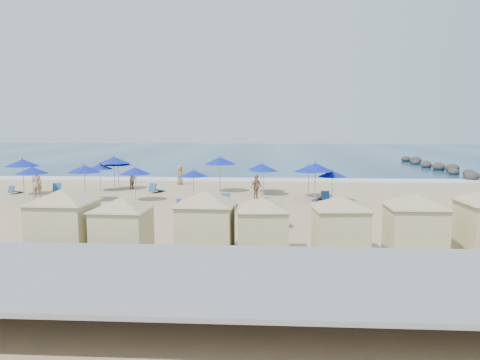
# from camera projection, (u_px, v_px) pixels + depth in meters

# --- Properties ---
(ground) EXTENTS (160.00, 160.00, 0.00)m
(ground) POSITION_uv_depth(u_px,v_px,m) (183.00, 211.00, 27.52)
(ground) COLOR tan
(ground) RESTS_ON ground
(ocean) EXTENTS (160.00, 80.00, 0.06)m
(ocean) POSITION_uv_depth(u_px,v_px,m) (240.00, 153.00, 82.03)
(ocean) COLOR navy
(ocean) RESTS_ON ground
(surf_line) EXTENTS (160.00, 2.50, 0.08)m
(surf_line) POSITION_uv_depth(u_px,v_px,m) (213.00, 179.00, 42.88)
(surf_line) COLOR white
(surf_line) RESTS_ON ground
(seawall) EXTENTS (160.00, 6.10, 1.22)m
(seawall) POSITION_uv_depth(u_px,v_px,m) (101.00, 272.00, 14.06)
(seawall) COLOR gray
(seawall) RESTS_ON ground
(rock_jetty) EXTENTS (2.56, 26.66, 0.96)m
(rock_jetty) POSITION_uv_depth(u_px,v_px,m) (443.00, 168.00, 50.71)
(rock_jetty) COLOR #2A2423
(rock_jetty) RESTS_ON ground
(trash_bin) EXTENTS (1.01, 1.01, 0.88)m
(trash_bin) POSITION_uv_depth(u_px,v_px,m) (276.00, 219.00, 22.99)
(trash_bin) COLOR black
(trash_bin) RESTS_ON ground
(cabana_0) EXTENTS (4.62, 4.62, 2.90)m
(cabana_0) POSITION_uv_depth(u_px,v_px,m) (63.00, 214.00, 17.79)
(cabana_0) COLOR beige
(cabana_0) RESTS_ON ground
(cabana_1) EXTENTS (4.16, 4.16, 2.61)m
(cabana_1) POSITION_uv_depth(u_px,v_px,m) (122.00, 220.00, 17.48)
(cabana_1) COLOR beige
(cabana_1) RESTS_ON ground
(cabana_2) EXTENTS (4.47, 4.47, 2.81)m
(cabana_2) POSITION_uv_depth(u_px,v_px,m) (206.00, 215.00, 17.84)
(cabana_2) COLOR beige
(cabana_2) RESTS_ON ground
(cabana_3) EXTENTS (4.06, 4.06, 2.55)m
(cabana_3) POSITION_uv_depth(u_px,v_px,m) (262.00, 219.00, 17.77)
(cabana_3) COLOR beige
(cabana_3) RESTS_ON ground
(cabana_4) EXTENTS (4.14, 4.14, 2.60)m
(cabana_4) POSITION_uv_depth(u_px,v_px,m) (340.00, 219.00, 17.77)
(cabana_4) COLOR beige
(cabana_4) RESTS_ON ground
(cabana_5) EXTENTS (4.33, 4.33, 2.72)m
(cabana_5) POSITION_uv_depth(u_px,v_px,m) (415.00, 217.00, 17.67)
(cabana_5) COLOR beige
(cabana_5) RESTS_ON ground
(umbrella_0) EXTENTS (2.38, 2.38, 2.70)m
(umbrella_0) POSITION_uv_depth(u_px,v_px,m) (22.00, 163.00, 33.18)
(umbrella_0) COLOR #A5A8AD
(umbrella_0) RESTS_ON ground
(umbrella_1) EXTENTS (2.07, 2.07, 2.36)m
(umbrella_1) POSITION_uv_depth(u_px,v_px,m) (32.00, 170.00, 30.84)
(umbrella_1) COLOR #A5A8AD
(umbrella_1) RESTS_ON ground
(umbrella_2) EXTENTS (1.92, 1.92, 2.18)m
(umbrella_2) POSITION_uv_depth(u_px,v_px,m) (100.00, 166.00, 35.37)
(umbrella_2) COLOR #A5A8AD
(umbrella_2) RESTS_ON ground
(umbrella_3) EXTENTS (2.19, 2.19, 2.49)m
(umbrella_3) POSITION_uv_depth(u_px,v_px,m) (84.00, 169.00, 30.61)
(umbrella_3) COLOR #A5A8AD
(umbrella_3) RESTS_ON ground
(umbrella_4) EXTENTS (2.35, 2.35, 2.68)m
(umbrella_4) POSITION_uv_depth(u_px,v_px,m) (114.00, 160.00, 35.96)
(umbrella_4) COLOR #A5A8AD
(umbrella_4) RESTS_ON ground
(umbrella_5) EXTENTS (2.05, 2.05, 2.34)m
(umbrella_5) POSITION_uv_depth(u_px,v_px,m) (135.00, 171.00, 30.70)
(umbrella_5) COLOR #A5A8AD
(umbrella_5) RESTS_ON ground
(umbrella_6) EXTENTS (1.90, 1.90, 2.16)m
(umbrella_6) POSITION_uv_depth(u_px,v_px,m) (194.00, 173.00, 30.56)
(umbrella_6) COLOR #A5A8AD
(umbrella_6) RESTS_ON ground
(umbrella_7) EXTENTS (2.40, 2.40, 2.73)m
(umbrella_7) POSITION_uv_depth(u_px,v_px,m) (220.00, 161.00, 34.75)
(umbrella_7) COLOR #A5A8AD
(umbrella_7) RESTS_ON ground
(umbrella_8) EXTENTS (2.00, 2.00, 2.28)m
(umbrella_8) POSITION_uv_depth(u_px,v_px,m) (264.00, 168.00, 33.14)
(umbrella_8) COLOR #A5A8AD
(umbrella_8) RESTS_ON ground
(umbrella_9) EXTENTS (1.98, 1.98, 2.25)m
(umbrella_9) POSITION_uv_depth(u_px,v_px,m) (261.00, 167.00, 34.59)
(umbrella_9) COLOR #A5A8AD
(umbrella_9) RESTS_ON ground
(umbrella_10) EXTENTS (2.04, 2.04, 2.32)m
(umbrella_10) POSITION_uv_depth(u_px,v_px,m) (309.00, 169.00, 32.28)
(umbrella_10) COLOR #A5A8AD
(umbrella_10) RESTS_ON ground
(umbrella_11) EXTENTS (1.89, 1.89, 2.15)m
(umbrella_11) POSITION_uv_depth(u_px,v_px,m) (332.00, 174.00, 30.41)
(umbrella_11) COLOR #A5A8AD
(umbrella_11) RESTS_ON ground
(umbrella_12) EXTENTS (2.16, 2.16, 2.46)m
(umbrella_12) POSITION_uv_depth(u_px,v_px,m) (118.00, 162.00, 36.32)
(umbrella_12) COLOR #A5A8AD
(umbrella_12) RESTS_ON ground
(umbrella_13) EXTENTS (2.36, 2.36, 2.69)m
(umbrella_13) POSITION_uv_depth(u_px,v_px,m) (315.00, 167.00, 29.90)
(umbrella_13) COLOR #A5A8AD
(umbrella_13) RESTS_ON ground
(beach_chair_0) EXTENTS (0.82, 1.22, 0.62)m
(beach_chair_0) POSITION_uv_depth(u_px,v_px,m) (15.00, 191.00, 34.27)
(beach_chair_0) COLOR navy
(beach_chair_0) RESTS_ON ground
(beach_chair_1) EXTENTS (0.74, 1.41, 0.74)m
(beach_chair_1) POSITION_uv_depth(u_px,v_px,m) (59.00, 189.00, 35.00)
(beach_chair_1) COLOR navy
(beach_chair_1) RESTS_ON ground
(beach_chair_2) EXTENTS (1.07, 1.45, 0.73)m
(beach_chair_2) POSITION_uv_depth(u_px,v_px,m) (156.00, 189.00, 34.82)
(beach_chair_2) COLOR navy
(beach_chair_2) RESTS_ON ground
(beach_chair_3) EXTENTS (0.95, 1.39, 0.70)m
(beach_chair_3) POSITION_uv_depth(u_px,v_px,m) (181.00, 206.00, 27.84)
(beach_chair_3) COLOR navy
(beach_chair_3) RESTS_ON ground
(beach_chair_4) EXTENTS (0.65, 1.30, 0.69)m
(beach_chair_4) POSITION_uv_depth(u_px,v_px,m) (226.00, 200.00, 30.06)
(beach_chair_4) COLOR navy
(beach_chair_4) RESTS_ON ground
(beach_chair_5) EXTENTS (0.73, 1.33, 0.69)m
(beach_chair_5) POSITION_uv_depth(u_px,v_px,m) (324.00, 197.00, 31.13)
(beach_chair_5) COLOR navy
(beach_chair_5) RESTS_ON ground
(beachgoer_0) EXTENTS (0.74, 0.56, 1.85)m
(beachgoer_0) POSITION_uv_depth(u_px,v_px,m) (37.00, 184.00, 32.54)
(beachgoer_0) COLOR tan
(beachgoer_0) RESTS_ON ground
(beachgoer_1) EXTENTS (0.79, 0.92, 1.63)m
(beachgoer_1) POSITION_uv_depth(u_px,v_px,m) (134.00, 178.00, 36.80)
(beachgoer_1) COLOR tan
(beachgoer_1) RESTS_ON ground
(beachgoer_2) EXTENTS (0.95, 1.06, 1.73)m
(beachgoer_2) POSITION_uv_depth(u_px,v_px,m) (256.00, 187.00, 31.46)
(beachgoer_2) COLOR tan
(beachgoer_2) RESTS_ON ground
(beachgoer_3) EXTENTS (0.83, 0.93, 1.60)m
(beachgoer_3) POSITION_uv_depth(u_px,v_px,m) (180.00, 175.00, 39.37)
(beachgoer_3) COLOR tan
(beachgoer_3) RESTS_ON ground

